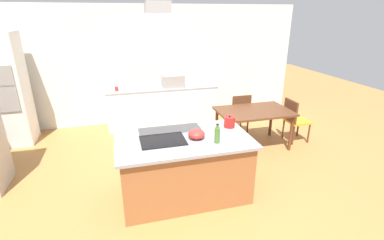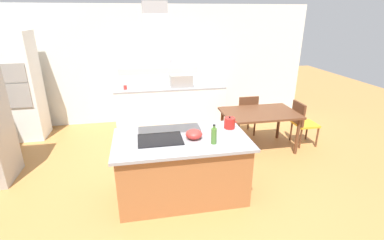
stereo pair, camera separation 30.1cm
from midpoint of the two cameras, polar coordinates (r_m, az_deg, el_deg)
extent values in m
plane|color=#AD753D|center=(5.55, -6.84, -5.97)|extent=(16.00, 16.00, 0.00)
cube|color=silver|center=(6.79, -9.64, 10.93)|extent=(7.20, 0.10, 2.70)
cube|color=#995B33|center=(4.05, -3.80, -9.87)|extent=(1.75, 0.96, 0.86)
cube|color=gray|center=(3.83, -3.96, -4.09)|extent=(1.85, 1.06, 0.04)
cube|color=black|center=(3.79, -8.25, -4.19)|extent=(0.60, 0.44, 0.01)
cylinder|color=#B21E19|center=(4.19, 5.61, -0.43)|extent=(0.16, 0.16, 0.16)
sphere|color=black|center=(4.16, 5.66, 0.76)|extent=(0.03, 0.03, 0.03)
cone|color=#B21E19|center=(4.22, 6.90, -0.19)|extent=(0.06, 0.03, 0.04)
cylinder|color=#47722D|center=(3.66, 2.82, -3.17)|extent=(0.07, 0.07, 0.21)
cylinder|color=#47722D|center=(3.61, 2.85, -1.33)|extent=(0.03, 0.03, 0.04)
cylinder|color=black|center=(3.60, 2.86, -0.93)|extent=(0.04, 0.04, 0.01)
ellipsoid|color=red|center=(3.80, -1.36, -2.93)|extent=(0.23, 0.23, 0.13)
cube|color=white|center=(6.68, -7.28, 2.73)|extent=(2.54, 0.62, 0.86)
cube|color=gray|center=(6.55, -7.46, 6.47)|extent=(2.54, 0.62, 0.04)
cube|color=#9E9993|center=(6.55, -5.26, 8.00)|extent=(0.50, 0.38, 0.28)
cylinder|color=red|center=(6.44, -16.46, 6.12)|extent=(0.08, 0.08, 0.09)
cube|color=white|center=(6.62, -34.76, 4.98)|extent=(0.70, 0.64, 2.20)
cube|color=#9E9993|center=(6.34, -35.47, 3.32)|extent=(0.56, 0.02, 0.48)
cube|color=#59331E|center=(5.48, 11.03, 1.72)|extent=(1.40, 0.90, 0.04)
cylinder|color=#59331E|center=(5.07, 6.21, -4.20)|extent=(0.06, 0.06, 0.71)
cylinder|color=#59331E|center=(5.61, 18.11, -2.60)|extent=(0.06, 0.06, 0.71)
cylinder|color=#59331E|center=(5.71, 3.54, -1.16)|extent=(0.06, 0.06, 0.71)
cylinder|color=#59331E|center=(6.19, 14.48, 0.01)|extent=(0.06, 0.06, 0.71)
cube|color=gold|center=(6.22, 7.87, 1.32)|extent=(0.42, 0.42, 0.04)
cube|color=#59331E|center=(5.98, 8.68, 2.90)|extent=(0.42, 0.04, 0.44)
cylinder|color=#59331E|center=(6.39, 5.66, -0.19)|extent=(0.04, 0.04, 0.41)
cylinder|color=#59331E|center=(6.52, 8.62, 0.11)|extent=(0.04, 0.04, 0.41)
cylinder|color=#59331E|center=(6.08, 6.85, -1.37)|extent=(0.04, 0.04, 0.41)
cylinder|color=#59331E|center=(6.22, 9.93, -1.03)|extent=(0.04, 0.04, 0.41)
cube|color=gold|center=(6.07, 19.35, -0.20)|extent=(0.42, 0.42, 0.04)
cube|color=#59331E|center=(5.89, 18.10, 1.80)|extent=(0.04, 0.42, 0.44)
cylinder|color=#59331E|center=(6.39, 19.57, -1.37)|extent=(0.04, 0.04, 0.41)
cylinder|color=#59331E|center=(6.12, 21.42, -2.59)|extent=(0.04, 0.04, 0.41)
cylinder|color=#59331E|center=(6.20, 16.82, -1.72)|extent=(0.04, 0.04, 0.41)
cylinder|color=#59331E|center=(5.92, 18.60, -3.01)|extent=(0.04, 0.04, 0.41)
cube|color=#ADADB2|center=(3.49, -9.09, 10.62)|extent=(0.90, 0.55, 0.08)
cube|color=#ADADB2|center=(3.44, -9.48, 17.02)|extent=(0.28, 0.24, 0.70)
camera|label=1|loc=(0.15, -92.06, -0.79)|focal=26.14mm
camera|label=2|loc=(0.15, 87.94, 0.79)|focal=26.14mm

